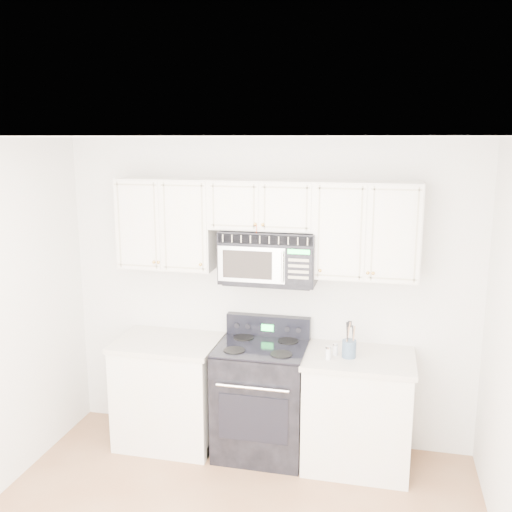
% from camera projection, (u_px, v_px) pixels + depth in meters
% --- Properties ---
extents(room, '(3.51, 3.51, 2.61)m').
position_uv_depth(room, '(204.00, 374.00, 3.19)').
color(room, '#936F4F').
rests_on(room, ground).
extents(base_cabinet_left, '(0.86, 0.65, 0.92)m').
position_uv_depth(base_cabinet_left, '(169.00, 394.00, 4.91)').
color(base_cabinet_left, beige).
rests_on(base_cabinet_left, ground).
extents(base_cabinet_right, '(0.86, 0.65, 0.92)m').
position_uv_depth(base_cabinet_right, '(357.00, 414.00, 4.56)').
color(base_cabinet_right, beige).
rests_on(base_cabinet_right, ground).
extents(range, '(0.72, 0.66, 1.11)m').
position_uv_depth(range, '(262.00, 397.00, 4.73)').
color(range, black).
rests_on(range, ground).
extents(upper_cabinets, '(2.44, 0.37, 0.75)m').
position_uv_depth(upper_cabinets, '(264.00, 222.00, 4.57)').
color(upper_cabinets, beige).
rests_on(upper_cabinets, ground).
extents(microwave, '(0.77, 0.43, 0.42)m').
position_uv_depth(microwave, '(269.00, 256.00, 4.59)').
color(microwave, black).
rests_on(microwave, ground).
extents(utensil_crock, '(0.11, 0.11, 0.29)m').
position_uv_depth(utensil_crock, '(349.00, 348.00, 4.42)').
color(utensil_crock, '#475F77').
rests_on(utensil_crock, base_cabinet_right).
extents(shaker_salt, '(0.04, 0.04, 0.11)m').
position_uv_depth(shaker_salt, '(328.00, 353.00, 4.38)').
color(shaker_salt, silver).
rests_on(shaker_salt, base_cabinet_right).
extents(shaker_pepper, '(0.04, 0.04, 0.10)m').
position_uv_depth(shaker_pepper, '(335.00, 349.00, 4.47)').
color(shaker_pepper, silver).
rests_on(shaker_pepper, base_cabinet_right).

